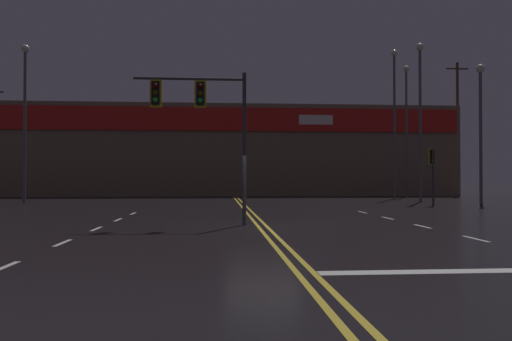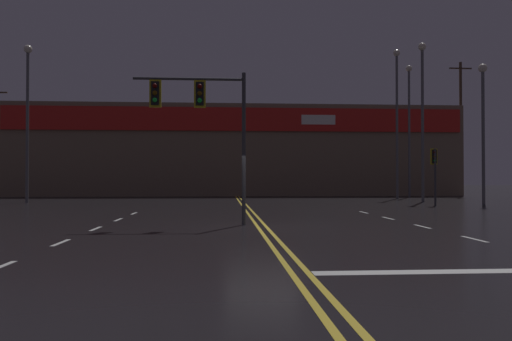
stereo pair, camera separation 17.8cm
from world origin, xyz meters
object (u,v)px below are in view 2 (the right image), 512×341
(traffic_signal_median, at_px, (199,109))
(streetlight_near_left, at_px, (483,114))
(streetlight_far_right, at_px, (422,103))
(streetlight_far_median, at_px, (397,107))
(traffic_signal_corner_northeast, at_px, (434,164))
(streetlight_far_left, at_px, (409,115))
(streetlight_near_right, at_px, (28,104))

(traffic_signal_median, relative_size, streetlight_near_left, 0.61)
(traffic_signal_median, bearing_deg, streetlight_far_right, 47.67)
(streetlight_near_left, distance_m, streetlight_far_median, 9.47)
(traffic_signal_corner_northeast, height_order, streetlight_near_left, streetlight_near_left)
(traffic_signal_corner_northeast, relative_size, streetlight_far_median, 0.29)
(traffic_signal_median, xyz_separation_m, streetlight_near_left, (17.59, 12.95, 1.63))
(streetlight_far_left, height_order, streetlight_far_right, streetlight_far_left)
(streetlight_far_right, bearing_deg, traffic_signal_median, -132.33)
(traffic_signal_median, bearing_deg, streetlight_far_median, 55.38)
(traffic_signal_median, height_order, streetlight_far_right, streetlight_far_right)
(traffic_signal_corner_northeast, height_order, streetlight_far_median, streetlight_far_median)
(streetlight_near_left, distance_m, streetlight_near_right, 30.45)
(traffic_signal_median, height_order, traffic_signal_corner_northeast, traffic_signal_median)
(traffic_signal_corner_northeast, height_order, streetlight_near_right, streetlight_near_right)
(traffic_signal_corner_northeast, distance_m, streetlight_far_median, 11.35)
(traffic_signal_corner_northeast, height_order, streetlight_far_right, streetlight_far_right)
(streetlight_far_left, relative_size, streetlight_far_median, 0.96)
(streetlight_near_left, bearing_deg, traffic_signal_median, -143.63)
(streetlight_near_left, xyz_separation_m, streetlight_near_right, (-30.13, 4.28, 0.99))
(streetlight_near_right, height_order, streetlight_far_median, streetlight_far_median)
(traffic_signal_corner_northeast, xyz_separation_m, streetlight_far_right, (1.22, 4.73, 4.49))
(streetlight_near_left, bearing_deg, streetlight_far_median, 105.23)
(streetlight_near_left, bearing_deg, traffic_signal_corner_northeast, -163.08)
(traffic_signal_median, relative_size, streetlight_far_left, 0.47)
(traffic_signal_corner_northeast, xyz_separation_m, streetlight_near_left, (3.73, 1.13, 3.24))
(streetlight_far_right, relative_size, streetlight_far_median, 0.93)
(streetlight_near_left, relative_size, streetlight_far_median, 0.74)
(traffic_signal_corner_northeast, distance_m, streetlight_near_left, 5.07)
(streetlight_far_left, bearing_deg, traffic_signal_median, -124.59)
(streetlight_far_left, bearing_deg, streetlight_near_right, -164.87)
(traffic_signal_median, distance_m, streetlight_near_left, 21.90)
(streetlight_far_median, bearing_deg, streetlight_near_left, -74.77)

